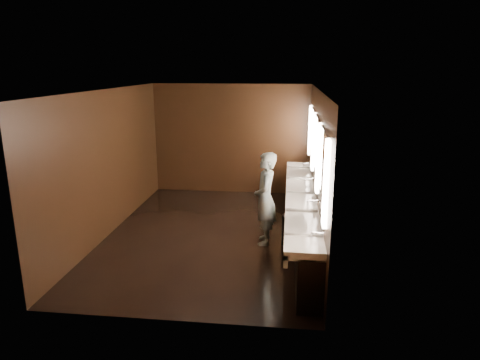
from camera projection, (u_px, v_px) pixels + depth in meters
name	position (u px, v px, depth m)	size (l,w,h in m)	color
floor	(211.00, 234.00, 8.47)	(6.00, 6.00, 0.00)	black
ceiling	(208.00, 90.00, 7.75)	(4.00, 6.00, 0.02)	#2D2D2B
wall_back	(231.00, 139.00, 10.99)	(4.00, 0.02, 2.80)	black
wall_front	(165.00, 220.00, 5.23)	(4.00, 0.02, 2.80)	black
wall_left	(109.00, 163.00, 8.33)	(0.02, 6.00, 2.80)	black
wall_right	(316.00, 168.00, 7.89)	(0.02, 6.00, 2.80)	black
sink_counter	(303.00, 214.00, 8.14)	(0.55, 5.40, 1.01)	black
mirror_band	(316.00, 149.00, 7.80)	(0.06, 5.03, 1.15)	#FEE2CA
person	(265.00, 199.00, 7.85)	(0.63, 0.41, 1.73)	#8FB5D6
trash_bin	(291.00, 230.00, 7.91)	(0.36, 0.36, 0.57)	black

